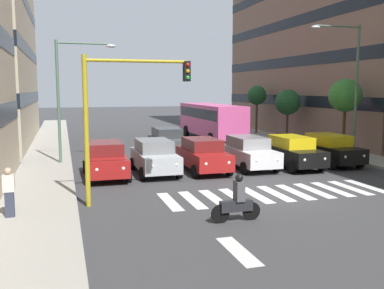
{
  "coord_description": "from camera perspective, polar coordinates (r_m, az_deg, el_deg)",
  "views": [
    {
      "loc": [
        8.32,
        15.73,
        4.28
      ],
      "look_at": [
        1.45,
        -7.21,
        1.21
      ],
      "focal_mm": 40.46,
      "sensor_mm": 36.0,
      "label": 1
    }
  ],
  "objects": [
    {
      "name": "crosswalk_markings",
      "position": [
        18.3,
        10.95,
        -6.34
      ],
      "size": [
        9.45,
        2.8,
        0.01
      ],
      "color": "silver",
      "rests_on": "ground_plane"
    },
    {
      "name": "car_2",
      "position": [
        23.63,
        7.47,
        -1.01
      ],
      "size": [
        2.02,
        4.44,
        1.72
      ],
      "color": "silver",
      "rests_on": "ground_plane"
    },
    {
      "name": "car_4",
      "position": [
        22.04,
        -4.97,
        -1.58
      ],
      "size": [
        2.02,
        4.44,
        1.72
      ],
      "color": "#B2B7BC",
      "rests_on": "ground_plane"
    },
    {
      "name": "motorcycle_with_rider",
      "position": [
        14.22,
        5.96,
        -7.54
      ],
      "size": [
        1.7,
        0.37,
        1.57
      ],
      "color": "black",
      "rests_on": "ground_plane"
    },
    {
      "name": "lane_arrow_1",
      "position": [
        11.91,
        6.14,
        -13.77
      ],
      "size": [
        0.5,
        2.2,
        0.01
      ],
      "primitive_type": "cube",
      "color": "silver",
      "rests_on": "ground_plane"
    },
    {
      "name": "street_tree_3",
      "position": [
        41.41,
        8.54,
        6.38
      ],
      "size": [
        1.8,
        1.8,
        4.46
      ],
      "color": "#513823",
      "rests_on": "sidewalk_left"
    },
    {
      "name": "car_3",
      "position": [
        22.54,
        1.44,
        -1.35
      ],
      "size": [
        2.02,
        4.44,
        1.72
      ],
      "color": "maroon",
      "rests_on": "ground_plane"
    },
    {
      "name": "traffic_light_gantry",
      "position": [
        16.06,
        -9.86,
        5.03
      ],
      "size": [
        3.98,
        0.36,
        5.5
      ],
      "color": "#AD991E",
      "rests_on": "ground_plane"
    },
    {
      "name": "car_0",
      "position": [
        25.87,
        17.69,
        -0.58
      ],
      "size": [
        2.02,
        4.44,
        1.72
      ],
      "color": "black",
      "rests_on": "ground_plane"
    },
    {
      "name": "street_lamp_left",
      "position": [
        27.45,
        20.05,
        8.26
      ],
      "size": [
        3.27,
        0.28,
        7.87
      ],
      "color": "#4C6B56",
      "rests_on": "sidewalk_left"
    },
    {
      "name": "street_tree_1",
      "position": [
        29.45,
        19.55,
        6.07
      ],
      "size": [
        2.11,
        2.11,
        4.79
      ],
      "color": "#513823",
      "rests_on": "sidewalk_left"
    },
    {
      "name": "ground_plane",
      "position": [
        18.3,
        10.95,
        -6.35
      ],
      "size": [
        180.0,
        180.0,
        0.0
      ],
      "primitive_type": "plane",
      "color": "#38383A"
    },
    {
      "name": "car_1",
      "position": [
        24.29,
        13.06,
        -0.92
      ],
      "size": [
        2.02,
        4.44,
        1.72
      ],
      "color": "black",
      "rests_on": "ground_plane"
    },
    {
      "name": "car_5",
      "position": [
        21.49,
        -11.36,
        -1.92
      ],
      "size": [
        2.02,
        4.44,
        1.72
      ],
      "color": "maroon",
      "rests_on": "ground_plane"
    },
    {
      "name": "sidewalk_right",
      "position": [
        16.31,
        -19.73,
        -8.07
      ],
      "size": [
        2.75,
        90.0,
        0.15
      ],
      "primitive_type": "cube",
      "color": "#9E998E",
      "rests_on": "ground_plane"
    },
    {
      "name": "bus_behind_traffic",
      "position": [
        36.57,
        2.49,
        3.51
      ],
      "size": [
        2.78,
        10.5,
        3.0
      ],
      "color": "#DB5193",
      "rests_on": "ground_plane"
    },
    {
      "name": "pedestrian_waiting",
      "position": [
        15.24,
        -22.97,
        -5.71
      ],
      "size": [
        0.36,
        0.24,
        1.63
      ],
      "color": "#2D3347",
      "rests_on": "sidewalk_right"
    },
    {
      "name": "street_tree_2",
      "position": [
        36.15,
        12.5,
        5.43
      ],
      "size": [
        2.07,
        2.07,
        4.11
      ],
      "color": "#513823",
      "rests_on": "sidewalk_left"
    },
    {
      "name": "street_lamp_right",
      "position": [
        25.34,
        -15.94,
        7.28
      ],
      "size": [
        3.33,
        0.28,
        6.82
      ],
      "color": "#4C6B56",
      "rests_on": "sidewalk_right"
    },
    {
      "name": "car_row2_0",
      "position": [
        28.73,
        -3.27,
        0.51
      ],
      "size": [
        2.02,
        4.44,
        1.72
      ],
      "color": "#474C51",
      "rests_on": "ground_plane"
    }
  ]
}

